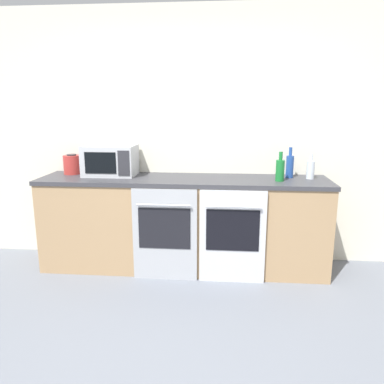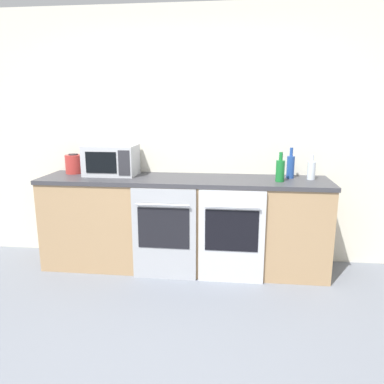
{
  "view_description": "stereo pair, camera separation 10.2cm",
  "coord_description": "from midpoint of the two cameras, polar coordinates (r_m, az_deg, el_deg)",
  "views": [
    {
      "loc": [
        0.4,
        -1.94,
        1.62
      ],
      "look_at": [
        0.09,
        1.65,
        0.79
      ],
      "focal_mm": 35.0,
      "sensor_mm": 36.0,
      "label": 1
    },
    {
      "loc": [
        0.5,
        -1.93,
        1.62
      ],
      "look_at": [
        0.09,
        1.65,
        0.79
      ],
      "focal_mm": 35.0,
      "sensor_mm": 36.0,
      "label": 2
    }
  ],
  "objects": [
    {
      "name": "bottle_blue",
      "position": [
        3.8,
        15.53,
        3.81
      ],
      "size": [
        0.07,
        0.07,
        0.3
      ],
      "color": "#234793",
      "rests_on": "counter_back"
    },
    {
      "name": "kettle",
      "position": [
        4.11,
        -16.87,
        4.11
      ],
      "size": [
        0.18,
        0.18,
        0.21
      ],
      "color": "#B2332D",
      "rests_on": "counter_back"
    },
    {
      "name": "bottle_clear",
      "position": [
        3.79,
        18.47,
        3.23
      ],
      "size": [
        0.08,
        0.08,
        0.24
      ],
      "color": "silver",
      "rests_on": "counter_back"
    },
    {
      "name": "microwave",
      "position": [
        3.9,
        -11.47,
        4.78
      ],
      "size": [
        0.52,
        0.35,
        0.31
      ],
      "color": "#B7BABF",
      "rests_on": "counter_back"
    },
    {
      "name": "oven_left",
      "position": [
        3.53,
        -3.47,
        -6.43
      ],
      "size": [
        0.61,
        0.06,
        0.89
      ],
      "color": "#A8AAAF",
      "rests_on": "ground_plane"
    },
    {
      "name": "counter_back",
      "position": [
        3.8,
        -0.53,
        -4.75
      ],
      "size": [
        2.84,
        0.62,
        0.93
      ],
      "color": "tan",
      "rests_on": "ground_plane"
    },
    {
      "name": "ground_plane",
      "position": [
        2.56,
        -5.66,
        -26.34
      ],
      "size": [
        16.0,
        16.0,
        0.0
      ],
      "primitive_type": "plane",
      "color": "slate"
    },
    {
      "name": "bottle_green",
      "position": [
        3.6,
        14.08,
        3.26
      ],
      "size": [
        0.08,
        0.08,
        0.28
      ],
      "color": "#19722D",
      "rests_on": "counter_back"
    },
    {
      "name": "wall_back",
      "position": [
        3.95,
        0.05,
        8.32
      ],
      "size": [
        10.0,
        0.06,
        2.6
      ],
      "color": "silver",
      "rests_on": "ground_plane"
    },
    {
      "name": "oven_right",
      "position": [
        3.48,
        6.87,
        -6.8
      ],
      "size": [
        0.61,
        0.06,
        0.89
      ],
      "color": "silver",
      "rests_on": "ground_plane"
    }
  ]
}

